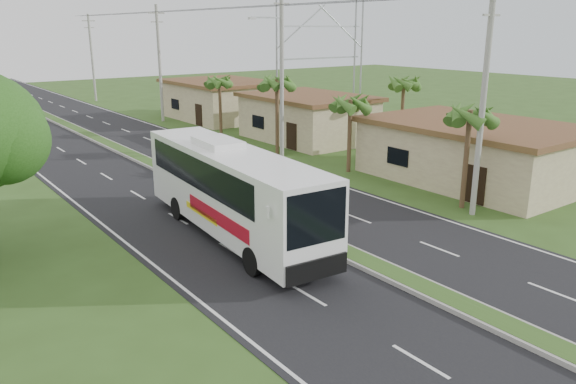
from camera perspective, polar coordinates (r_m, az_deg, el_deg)
ground at (r=21.79m, az=9.26°, el=-7.84°), size 180.00×180.00×0.00m
road_asphalt at (r=37.70m, az=-12.96°, el=2.35°), size 14.00×160.00×0.02m
median_strip at (r=37.68m, az=-12.97°, el=2.49°), size 1.20×160.00×0.18m
lane_edge_left at (r=35.67m, az=-22.81°, el=0.66°), size 0.12×160.00×0.01m
lane_edge_right at (r=40.75m, az=-4.33°, el=3.74°), size 0.12×160.00×0.01m
shop_near at (r=35.33m, az=18.42°, el=3.94°), size 8.60×12.60×3.52m
shop_mid at (r=46.18m, az=2.00°, el=7.61°), size 7.60×10.60×3.67m
shop_far at (r=57.67m, az=-6.81°, el=9.32°), size 8.60×11.60×3.82m
palm_verge_a at (r=29.09m, az=18.00°, el=7.42°), size 2.40×2.40×5.45m
palm_verge_b at (r=35.35m, az=6.36°, el=8.93°), size 2.40×2.40×5.05m
palm_verge_c at (r=40.29m, az=-1.14°, el=11.02°), size 2.40×2.40×5.85m
palm_verge_d at (r=48.17m, az=-6.99°, el=11.08°), size 2.40×2.40×5.25m
palm_behind_shop at (r=43.13m, az=11.69°, el=10.78°), size 2.40×2.40×5.65m
utility_pole_a at (r=28.00m, az=19.23°, el=8.93°), size 1.60×0.28×11.00m
utility_pole_b at (r=39.20m, az=-0.68°, el=12.53°), size 3.20×0.28×12.00m
utility_pole_c at (r=56.64m, az=-12.92°, el=12.71°), size 1.60×0.28×11.00m
utility_pole_d at (r=75.35m, az=-19.30°, el=12.83°), size 1.60×0.28×10.50m
billboard_lattice at (r=56.94m, az=3.38°, el=14.26°), size 10.18×1.18×12.07m
coach_bus_main at (r=24.34m, az=-5.79°, el=0.60°), size 3.69×13.00×4.15m
motorcyclist at (r=26.64m, az=-0.14°, el=-1.16°), size 1.74×0.90×2.30m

